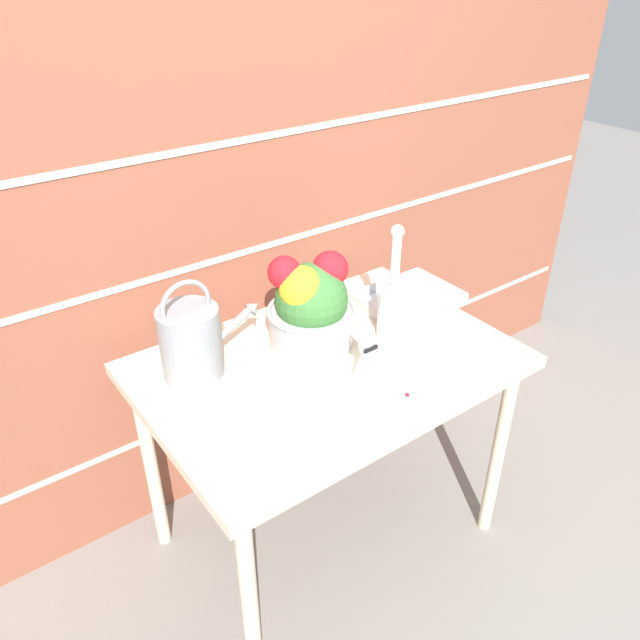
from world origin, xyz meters
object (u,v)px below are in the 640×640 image
at_px(flower_planter, 310,305).
at_px(glass_decanter, 393,303).
at_px(watering_can, 192,340).
at_px(crystal_pedestal_bowl, 262,385).
at_px(wire_tray, 408,301).
at_px(figurine_vase, 365,359).

bearing_deg(flower_planter, glass_decanter, -27.29).
relative_size(flower_planter, glass_decanter, 0.80).
bearing_deg(glass_decanter, watering_can, 162.74).
bearing_deg(watering_can, flower_planter, -10.33).
distance_m(crystal_pedestal_bowl, wire_tray, 0.73).
xyz_separation_m(flower_planter, figurine_vase, (0.00, -0.25, -0.05)).
xyz_separation_m(watering_can, flower_planter, (0.36, -0.06, 0.02)).
distance_m(flower_planter, wire_tray, 0.42).
height_order(glass_decanter, figurine_vase, glass_decanter).
relative_size(watering_can, figurine_vase, 1.68).
bearing_deg(wire_tray, glass_decanter, -147.79).
bearing_deg(figurine_vase, glass_decanter, 32.03).
relative_size(flower_planter, figurine_vase, 1.56).
distance_m(crystal_pedestal_bowl, glass_decanter, 0.53).
bearing_deg(watering_can, wire_tray, -4.98).
relative_size(crystal_pedestal_bowl, figurine_vase, 0.97).
distance_m(figurine_vase, wire_tray, 0.48).
bearing_deg(crystal_pedestal_bowl, figurine_vase, -8.66).
bearing_deg(figurine_vase, watering_can, 138.59).
xyz_separation_m(figurine_vase, wire_tray, (0.40, 0.25, -0.07)).
bearing_deg(crystal_pedestal_bowl, watering_can, 102.36).
xyz_separation_m(crystal_pedestal_bowl, figurine_vase, (0.30, -0.05, -0.02)).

